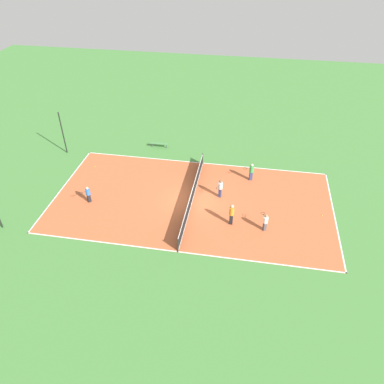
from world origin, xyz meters
TOP-DOWN VIEW (x-y plane):
  - ground_plane at (0.00, 0.00)m, footprint 80.00×80.00m
  - court_surface at (0.00, 0.00)m, footprint 11.89×22.68m
  - tennis_net at (0.00, 0.00)m, footprint 11.69×0.10m
  - bench at (8.15, 4.75)m, footprint 0.36×1.78m
  - player_near_blue at (-1.57, 8.24)m, footprint 0.91×0.88m
  - player_near_white at (-2.58, -5.90)m, footprint 0.99×0.66m
  - player_far_white at (0.92, -2.19)m, footprint 0.99×0.57m
  - player_far_green at (3.86, -4.58)m, footprint 0.59×0.99m
  - player_center_orange at (-2.32, -3.39)m, footprint 0.37×0.37m
  - tennis_ball_far_baseline at (3.50, 9.80)m, footprint 0.07×0.07m
  - tennis_ball_left_sideline at (-0.19, -10.34)m, footprint 0.07×0.07m
  - fence_post_back_right at (5.60, 13.52)m, footprint 0.12×0.12m

SIDE VIEW (x-z plane):
  - ground_plane at x=0.00m, z-range 0.00..0.00m
  - court_surface at x=0.00m, z-range 0.00..0.02m
  - tennis_ball_far_baseline at x=3.50m, z-range 0.02..0.09m
  - tennis_ball_left_sideline at x=-0.19m, z-range 0.02..0.09m
  - bench at x=8.15m, z-range 0.17..0.62m
  - tennis_net at x=0.00m, z-range 0.03..1.10m
  - player_near_blue at x=-1.57m, z-range 0.12..1.58m
  - player_near_white at x=-2.58m, z-range 0.12..1.58m
  - player_far_green at x=3.86m, z-range 0.14..1.79m
  - player_far_white at x=0.92m, z-range 0.15..1.82m
  - player_center_orange at x=-2.32m, z-range 0.16..1.98m
  - fence_post_back_right at x=5.60m, z-range 0.00..4.26m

